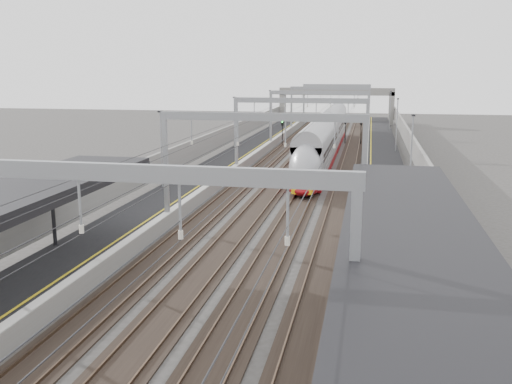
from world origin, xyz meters
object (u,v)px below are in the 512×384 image
at_px(overbridge, 336,96).
at_px(bench, 379,262).
at_px(train, 325,141).
at_px(signal_green, 282,128).

height_order(overbridge, bench, overbridge).
xyz_separation_m(train, signal_green, (-6.70, 10.99, 0.34)).
relative_size(overbridge, train, 0.45).
bearing_deg(signal_green, bench, -76.54).
bearing_deg(overbridge, bench, -85.25).
height_order(train, signal_green, train).
relative_size(overbridge, bench, 12.61).
height_order(train, bench, train).
distance_m(train, signal_green, 12.88).
relative_size(train, bench, 27.86).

